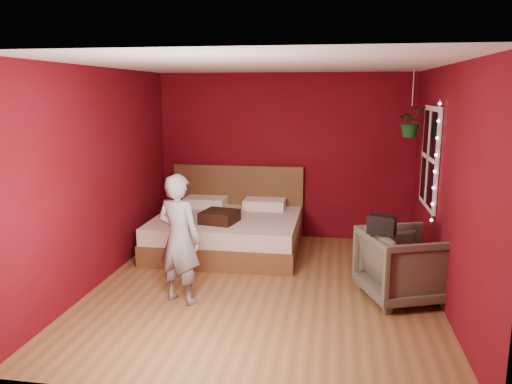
{
  "coord_description": "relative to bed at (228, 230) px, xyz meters",
  "views": [
    {
      "loc": [
        0.8,
        -5.56,
        2.31
      ],
      "look_at": [
        -0.16,
        0.4,
        1.09
      ],
      "focal_mm": 35.0,
      "sensor_mm": 36.0,
      "label": 1
    }
  ],
  "objects": [
    {
      "name": "fairy_lights",
      "position": [
        2.68,
        -1.03,
        1.2
      ],
      "size": [
        0.04,
        0.04,
        1.45
      ],
      "color": "silver",
      "rests_on": "room_walls"
    },
    {
      "name": "person",
      "position": [
        -0.12,
        -1.93,
        0.43
      ],
      "size": [
        0.61,
        0.5,
        1.45
      ],
      "primitive_type": "imported",
      "rotation": [
        0.0,
        0.0,
        2.81
      ],
      "color": "slate",
      "rests_on": "ground"
    },
    {
      "name": "room_walls",
      "position": [
        0.74,
        -1.41,
        1.38
      ],
      "size": [
        4.04,
        4.54,
        2.62
      ],
      "color": "maroon",
      "rests_on": "ground"
    },
    {
      "name": "throw_pillow",
      "position": [
        -0.03,
        -0.42,
        0.31
      ],
      "size": [
        0.54,
        0.54,
        0.16
      ],
      "primitive_type": "cube",
      "rotation": [
        0.0,
        0.0,
        -0.2
      ],
      "color": "#311B10",
      "rests_on": "bed"
    },
    {
      "name": "hanging_plant",
      "position": [
        2.52,
        -0.02,
        1.62
      ],
      "size": [
        0.46,
        0.43,
        0.89
      ],
      "color": "silver",
      "rests_on": "room_walls"
    },
    {
      "name": "handbag",
      "position": [
        2.05,
        -1.67,
        0.61
      ],
      "size": [
        0.32,
        0.23,
        0.21
      ],
      "primitive_type": "cube",
      "rotation": [
        0.0,
        0.0,
        -0.34
      ],
      "color": "black",
      "rests_on": "armchair"
    },
    {
      "name": "armchair",
      "position": [
        2.34,
        -1.47,
        0.1
      ],
      "size": [
        1.13,
        1.11,
        0.8
      ],
      "primitive_type": "imported",
      "rotation": [
        0.0,
        0.0,
        1.93
      ],
      "color": "#5D5D49",
      "rests_on": "ground"
    },
    {
      "name": "window",
      "position": [
        2.7,
        -0.51,
        1.2
      ],
      "size": [
        0.05,
        0.97,
        1.27
      ],
      "color": "white",
      "rests_on": "room_walls"
    },
    {
      "name": "floor",
      "position": [
        0.74,
        -1.41,
        -0.3
      ],
      "size": [
        4.5,
        4.5,
        0.0
      ],
      "primitive_type": "plane",
      "color": "#92633A",
      "rests_on": "ground"
    },
    {
      "name": "bed",
      "position": [
        0.0,
        0.0,
        0.0
      ],
      "size": [
        2.1,
        1.78,
        1.15
      ],
      "color": "brown",
      "rests_on": "ground"
    }
  ]
}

